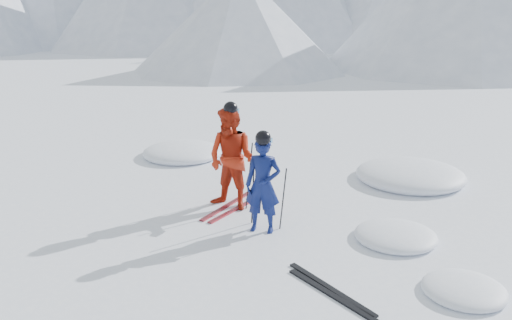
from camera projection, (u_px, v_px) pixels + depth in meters
The scene contains 12 objects.
ground at pixel (329, 251), 8.54m from camera, with size 160.00×160.00×0.00m, color white.
skier_blue at pixel (263, 185), 9.05m from camera, with size 0.60×0.40×1.65m, color #0D1851.
skier_red at pixel (231, 159), 10.04m from camera, with size 0.94×0.73×1.94m, color #AE230D.
pole_blue_left at pixel (253, 195), 9.41m from camera, with size 0.02×0.02×1.10m, color black.
pole_blue_right at pixel (283, 199), 9.20m from camera, with size 0.02×0.02×1.10m, color black.
pole_red_left at pixel (226, 170), 10.49m from camera, with size 0.02×0.02×1.29m, color black.
pole_red_right at pixel (249, 176), 10.09m from camera, with size 0.02×0.02×1.29m, color black.
ski_worn_left at pixel (227, 206), 10.37m from camera, with size 0.09×1.70×0.03m, color black.
ski_worn_right at pixel (237, 208), 10.25m from camera, with size 0.09×1.70×0.03m, color black.
ski_loose_a at pixel (330, 288), 7.39m from camera, with size 0.09×1.70×0.03m, color black.
ski_loose_b at pixel (332, 295), 7.22m from camera, with size 0.09×1.70×0.03m, color black.
snow_lumps at pixel (327, 179), 11.94m from camera, with size 9.13×6.10×0.52m.
Camera 1 is at (3.24, -7.17, 3.79)m, focal length 38.00 mm.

